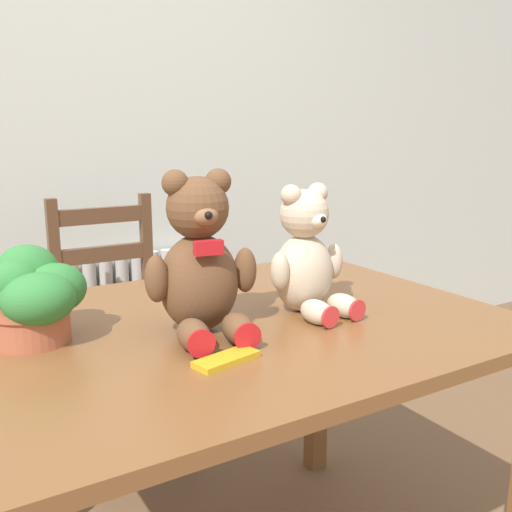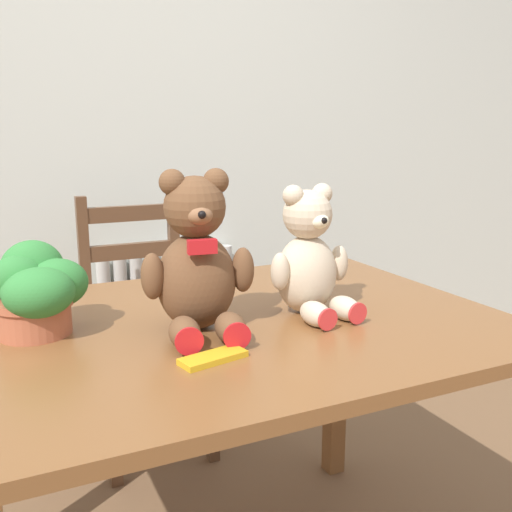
{
  "view_description": "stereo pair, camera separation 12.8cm",
  "coord_description": "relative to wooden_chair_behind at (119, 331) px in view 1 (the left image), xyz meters",
  "views": [
    {
      "loc": [
        -0.6,
        -0.64,
        1.2
      ],
      "look_at": [
        0.05,
        0.44,
        0.93
      ],
      "focal_mm": 40.0,
      "sensor_mm": 36.0,
      "label": 1
    },
    {
      "loc": [
        -0.49,
        -0.7,
        1.2
      ],
      "look_at": [
        0.05,
        0.44,
        0.93
      ],
      "focal_mm": 40.0,
      "sensor_mm": 36.0,
      "label": 2
    }
  ],
  "objects": [
    {
      "name": "teddy_bear_left",
      "position": [
        -0.11,
        -0.95,
        0.46
      ],
      "size": [
        0.25,
        0.26,
        0.35
      ],
      "rotation": [
        0.0,
        0.0,
        3.0
      ],
      "color": "brown",
      "rests_on": "dining_table"
    },
    {
      "name": "radiator",
      "position": [
        0.21,
        0.37,
        -0.16
      ],
      "size": [
        0.64,
        0.1,
        0.68
      ],
      "color": "beige",
      "rests_on": "ground_plane"
    },
    {
      "name": "wall_back",
      "position": [
        -0.01,
        0.44,
        0.83
      ],
      "size": [
        8.0,
        0.04,
        2.6
      ],
      "primitive_type": "cube",
      "color": "silver",
      "rests_on": "ground_plane"
    },
    {
      "name": "potted_plant",
      "position": [
        -0.42,
        -0.83,
        0.41
      ],
      "size": [
        0.2,
        0.21,
        0.2
      ],
      "color": "#B25B3D",
      "rests_on": "dining_table"
    },
    {
      "name": "teddy_bear_right",
      "position": [
        0.17,
        -0.95,
        0.44
      ],
      "size": [
        0.21,
        0.22,
        0.31
      ],
      "rotation": [
        0.0,
        0.0,
        3.23
      ],
      "color": "beige",
      "rests_on": "dining_table"
    },
    {
      "name": "wooden_chair_behind",
      "position": [
        0.0,
        0.0,
        0.0
      ],
      "size": [
        0.4,
        0.46,
        0.96
      ],
      "rotation": [
        0.0,
        0.0,
        3.14
      ],
      "color": "brown",
      "rests_on": "ground_plane"
    },
    {
      "name": "chocolate_bar",
      "position": [
        -0.14,
        -1.13,
        0.32
      ],
      "size": [
        0.14,
        0.08,
        0.01
      ],
      "primitive_type": "cube",
      "rotation": [
        0.0,
        0.0,
        0.22
      ],
      "color": "gold",
      "rests_on": "dining_table"
    },
    {
      "name": "dining_table",
      "position": [
        -0.01,
        -0.92,
        0.2
      ],
      "size": [
        1.22,
        0.92,
        0.78
      ],
      "color": "brown",
      "rests_on": "ground_plane"
    }
  ]
}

